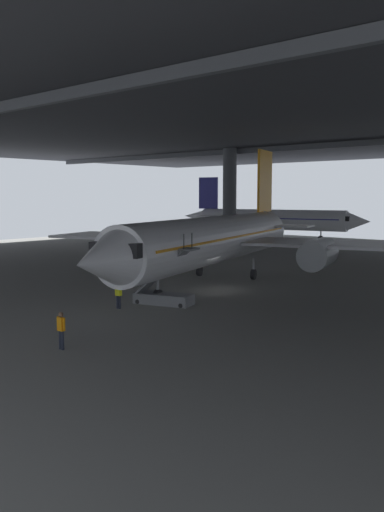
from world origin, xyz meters
TOP-DOWN VIEW (x-y plane):
  - ground_plane at (0.00, 0.00)m, footprint 110.00×110.00m
  - hangar_structure at (-0.07, 13.78)m, footprint 121.00×99.00m
  - airplane_main at (-1.94, 3.79)m, footprint 36.45×36.95m
  - boarding_stairs at (1.47, -6.05)m, footprint 4.47×2.50m
  - crew_worker_near_nose at (5.24, -16.92)m, footprint 0.55×0.24m
  - crew_worker_by_stairs at (0.29, -9.02)m, footprint 0.54×0.27m
  - airplane_distant at (-22.98, 44.09)m, footprint 31.87×31.22m

SIDE VIEW (x-z plane):
  - ground_plane at x=0.00m, z-range 0.00..0.00m
  - boarding_stairs at x=1.47m, z-range -1.62..3.09m
  - crew_worker_by_stairs at x=0.29m, z-range 0.12..1.77m
  - crew_worker_near_nose at x=5.24m, z-range 0.13..1.90m
  - airplane_distant at x=-22.98m, z-range -1.89..8.33m
  - airplane_main at x=-1.94m, z-range -2.36..9.35m
  - hangar_structure at x=-0.07m, z-range 6.75..21.51m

